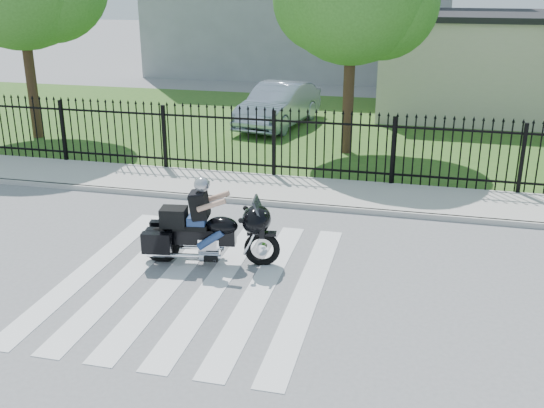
# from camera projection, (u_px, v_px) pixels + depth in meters

# --- Properties ---
(ground) EXTENTS (120.00, 120.00, 0.00)m
(ground) POSITION_uv_depth(u_px,v_px,m) (194.00, 281.00, 11.10)
(ground) COLOR slate
(ground) RESTS_ON ground
(crosswalk) EXTENTS (5.00, 5.50, 0.01)m
(crosswalk) POSITION_uv_depth(u_px,v_px,m) (194.00, 280.00, 11.09)
(crosswalk) COLOR silver
(crosswalk) RESTS_ON ground
(sidewalk) EXTENTS (40.00, 2.00, 0.12)m
(sidewalk) POSITION_uv_depth(u_px,v_px,m) (265.00, 189.00, 15.64)
(sidewalk) COLOR #ADAAA3
(sidewalk) RESTS_ON ground
(curb) EXTENTS (40.00, 0.12, 0.12)m
(curb) POSITION_uv_depth(u_px,v_px,m) (254.00, 202.00, 14.73)
(curb) COLOR #ADAAA3
(curb) RESTS_ON ground
(grass_strip) EXTENTS (40.00, 12.00, 0.02)m
(grass_strip) POSITION_uv_depth(u_px,v_px,m) (314.00, 127.00, 22.05)
(grass_strip) COLOR #2B591E
(grass_strip) RESTS_ON ground
(iron_fence) EXTENTS (26.00, 0.04, 1.80)m
(iron_fence) POSITION_uv_depth(u_px,v_px,m) (274.00, 145.00, 16.27)
(iron_fence) COLOR black
(iron_fence) RESTS_ON ground
(building_low) EXTENTS (10.00, 6.00, 3.50)m
(building_low) POSITION_uv_depth(u_px,v_px,m) (520.00, 68.00, 23.57)
(building_low) COLOR beige
(building_low) RESTS_ON ground
(building_low_roof) EXTENTS (10.20, 6.20, 0.20)m
(building_low_roof) POSITION_uv_depth(u_px,v_px,m) (527.00, 16.00, 22.93)
(building_low_roof) COLOR black
(building_low_roof) RESTS_ON building_low
(motorcycle_rider) EXTENTS (2.56, 1.04, 1.70)m
(motorcycle_rider) POSITION_uv_depth(u_px,v_px,m) (206.00, 228.00, 11.55)
(motorcycle_rider) COLOR black
(motorcycle_rider) RESTS_ON ground
(parked_car) EXTENTS (2.28, 4.65, 1.47)m
(parked_car) POSITION_uv_depth(u_px,v_px,m) (279.00, 105.00, 21.98)
(parked_car) COLOR #8D99B1
(parked_car) RESTS_ON grass_strip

